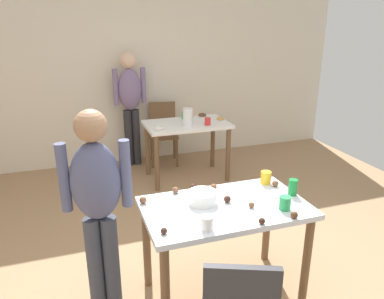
{
  "coord_description": "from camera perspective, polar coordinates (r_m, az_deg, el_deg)",
  "views": [
    {
      "loc": [
        -0.84,
        -2.08,
        1.98
      ],
      "look_at": [
        0.15,
        0.84,
        0.9
      ],
      "focal_mm": 34.6,
      "sensor_mm": 36.0,
      "label": 1
    }
  ],
  "objects": [
    {
      "name": "dining_table_near",
      "position": [
        2.7,
        5.11,
        -10.67
      ],
      "size": [
        1.16,
        0.68,
        0.75
      ],
      "color": "silver",
      "rests_on": "ground_plane"
    },
    {
      "name": "dining_table_far",
      "position": [
        4.74,
        -0.8,
        2.7
      ],
      "size": [
        1.05,
        0.65,
        0.75
      ],
      "color": "white",
      "rests_on": "ground_plane"
    },
    {
      "name": "cake_ball_7",
      "position": [
        2.85,
        3.37,
        -5.79
      ],
      "size": [
        0.05,
        0.05,
        0.05
      ],
      "primitive_type": "sphere",
      "color": "brown",
      "rests_on": "dining_table_near"
    },
    {
      "name": "cup_near_1",
      "position": [
        2.33,
        2.34,
        -11.24
      ],
      "size": [
        0.08,
        0.08,
        0.09
      ],
      "primitive_type": "cylinder",
      "color": "white",
      "rests_on": "dining_table_near"
    },
    {
      "name": "cake_ball_8",
      "position": [
        2.44,
        10.73,
        -10.77
      ],
      "size": [
        0.04,
        0.04,
        0.04
      ],
      "primitive_type": "sphere",
      "color": "#3D2319",
      "rests_on": "dining_table_near"
    },
    {
      "name": "pitcher_far",
      "position": [
        4.53,
        -0.67,
        4.99
      ],
      "size": [
        0.12,
        0.12,
        0.22
      ],
      "primitive_type": "cylinder",
      "color": "white",
      "rests_on": "dining_table_far"
    },
    {
      "name": "cup_near_0",
      "position": [
        2.64,
        14.15,
        -8.01
      ],
      "size": [
        0.08,
        0.08,
        0.1
      ],
      "primitive_type": "cylinder",
      "color": "green",
      "rests_on": "dining_table_near"
    },
    {
      "name": "donut_far_2",
      "position": [
        4.43,
        -5.16,
        3.34
      ],
      "size": [
        0.12,
        0.12,
        0.04
      ],
      "primitive_type": "torus",
      "color": "white",
      "rests_on": "dining_table_far"
    },
    {
      "name": "person_adult_far",
      "position": [
        5.19,
        -9.48,
        7.72
      ],
      "size": [
        0.45,
        0.22,
        1.59
      ],
      "color": "#28282D",
      "rests_on": "ground_plane"
    },
    {
      "name": "cake_ball_9",
      "position": [
        2.62,
        9.16,
        -8.43
      ],
      "size": [
        0.04,
        0.04,
        0.04
      ],
      "primitive_type": "sphere",
      "color": "brown",
      "rests_on": "dining_table_near"
    },
    {
      "name": "cake_ball_0",
      "position": [
        2.67,
        5.46,
        -7.63
      ],
      "size": [
        0.05,
        0.05,
        0.05
      ],
      "primitive_type": "sphere",
      "color": "#3D2319",
      "rests_on": "dining_table_near"
    },
    {
      "name": "donut_far_0",
      "position": [
        5.05,
        1.59,
        5.37
      ],
      "size": [
        0.11,
        0.11,
        0.03
      ],
      "primitive_type": "torus",
      "color": "brown",
      "rests_on": "dining_table_far"
    },
    {
      "name": "cake_ball_1",
      "position": [
        2.97,
        12.73,
        -5.14
      ],
      "size": [
        0.05,
        0.05,
        0.05
      ],
      "primitive_type": "sphere",
      "color": "brown",
      "rests_on": "dining_table_near"
    },
    {
      "name": "cake_ball_3",
      "position": [
        2.8,
        -2.58,
        -6.26
      ],
      "size": [
        0.05,
        0.05,
        0.05
      ],
      "primitive_type": "sphere",
      "color": "brown",
      "rests_on": "dining_table_near"
    },
    {
      "name": "fork_near",
      "position": [
        2.8,
        12.88,
        -7.26
      ],
      "size": [
        0.17,
        0.02,
        0.01
      ],
      "primitive_type": "cube",
      "color": "silver",
      "rests_on": "dining_table_near"
    },
    {
      "name": "donut_far_1",
      "position": [
        4.87,
        4.41,
        4.78
      ],
      "size": [
        0.1,
        0.1,
        0.03
      ],
      "primitive_type": "torus",
      "color": "gold",
      "rests_on": "dining_table_far"
    },
    {
      "name": "cake_ball_6",
      "position": [
        2.55,
        15.48,
        -9.69
      ],
      "size": [
        0.05,
        0.05,
        0.05
      ],
      "primitive_type": "sphere",
      "color": "brown",
      "rests_on": "dining_table_near"
    },
    {
      "name": "wall_back",
      "position": [
        5.39,
        -9.78,
        11.78
      ],
      "size": [
        6.4,
        0.1,
        2.6
      ],
      "primitive_type": "cube",
      "color": "beige",
      "rests_on": "ground_plane"
    },
    {
      "name": "soda_can",
      "position": [
        2.85,
        15.28,
        -5.63
      ],
      "size": [
        0.07,
        0.07,
        0.12
      ],
      "primitive_type": "cylinder",
      "color": "#198438",
      "rests_on": "dining_table_near"
    },
    {
      "name": "cake_ball_4",
      "position": [
        2.85,
        0.15,
        -5.76
      ],
      "size": [
        0.05,
        0.05,
        0.05
      ],
      "primitive_type": "sphere",
      "color": "#3D2319",
      "rests_on": "dining_table_near"
    },
    {
      "name": "cake_ball_2",
      "position": [
        2.67,
        -7.56,
        -7.74
      ],
      "size": [
        0.05,
        0.05,
        0.05
      ],
      "primitive_type": "sphere",
      "color": "brown",
      "rests_on": "dining_table_near"
    },
    {
      "name": "cake_ball_5",
      "position": [
        2.31,
        -4.36,
        -12.41
      ],
      "size": [
        0.04,
        0.04,
        0.04
      ],
      "primitive_type": "sphere",
      "color": "#3D2319",
      "rests_on": "dining_table_near"
    },
    {
      "name": "cup_far_0",
      "position": [
        4.6,
        2.43,
        4.35
      ],
      "size": [
        0.07,
        0.07,
        0.09
      ],
      "primitive_type": "cylinder",
      "color": "red",
      "rests_on": "dining_table_far"
    },
    {
      "name": "cup_near_2",
      "position": [
        3.0,
        11.31,
        -4.26
      ],
      "size": [
        0.08,
        0.08,
        0.1
      ],
      "primitive_type": "cylinder",
      "color": "yellow",
      "rests_on": "dining_table_near"
    },
    {
      "name": "donut_far_3",
      "position": [
        4.98,
        -0.37,
        5.18
      ],
      "size": [
        0.11,
        0.11,
        0.03
      ],
      "primitive_type": "torus",
      "color": "pink",
      "rests_on": "dining_table_far"
    },
    {
      "name": "mixing_bowl",
      "position": [
        2.65,
        1.61,
        -7.36
      ],
      "size": [
        0.21,
        0.21,
        0.09
      ],
      "primitive_type": "cylinder",
      "color": "white",
      "rests_on": "dining_table_near"
    },
    {
      "name": "chair_far_table",
      "position": [
        5.36,
        -4.5,
        3.18
      ],
      "size": [
        0.46,
        0.46,
        0.87
      ],
      "color": "brown",
      "rests_on": "ground_plane"
    },
    {
      "name": "person_girl_near",
      "position": [
        2.48,
        -14.37,
        -7.52
      ],
      "size": [
        0.46,
        0.24,
        1.48
      ],
      "color": "#383D4C",
      "rests_on": "ground_plane"
    },
    {
      "name": "cup_far_1",
      "position": [
        4.89,
        -1.14,
        5.29
      ],
      "size": [
        0.08,
        0.08,
        0.1
      ],
      "primitive_type": "cylinder",
      "color": "green",
      "rests_on": "dining_table_far"
    }
  ]
}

